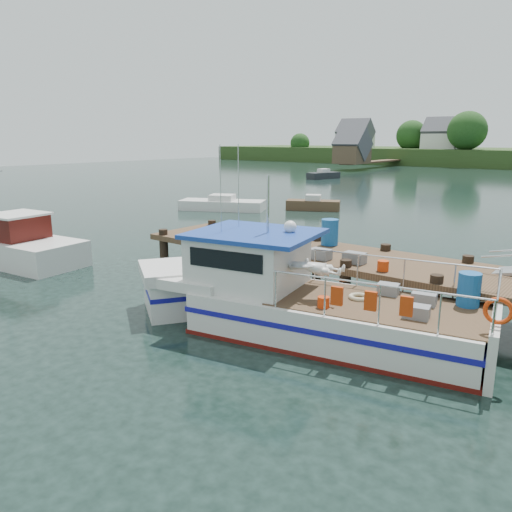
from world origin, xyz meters
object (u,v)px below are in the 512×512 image
Objects in this scene: lobster_boat at (291,299)px; moored_a at (222,204)px; work_boat at (6,244)px; moored_rowboat at (313,204)px; moored_e at (323,175)px.

lobster_boat reaches higher than moored_a.
work_boat is 16.43m from moored_a.
moored_rowboat is at bearing 32.12° from moored_a.
work_boat is 45.02m from moored_e.
moored_rowboat is 0.63× the size of moored_a.
moored_a is 28.67m from moored_e.
lobster_boat is 2.60× the size of moored_rowboat.
moored_rowboat is (-11.30, 19.17, -0.47)m from lobster_boat.
work_boat is 1.75× the size of moored_e.
work_boat reaches higher than moored_rowboat.
work_boat reaches higher than moored_a.
work_boat is at bearing 172.66° from lobster_boat.
moored_rowboat is 0.84× the size of moored_e.
work_boat reaches higher than moored_e.
moored_rowboat is (2.04, 20.04, -0.27)m from work_boat.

